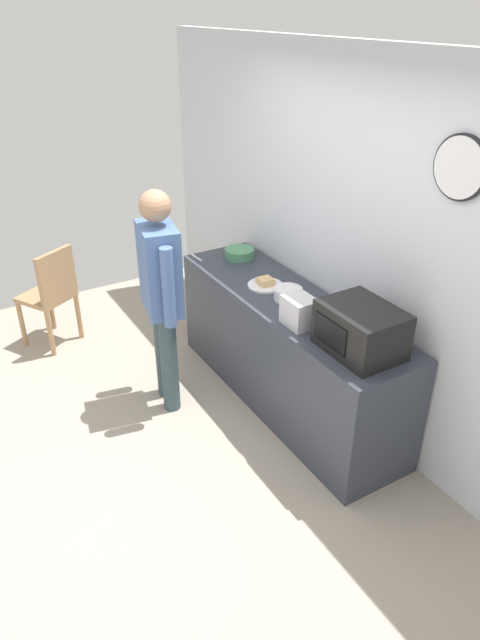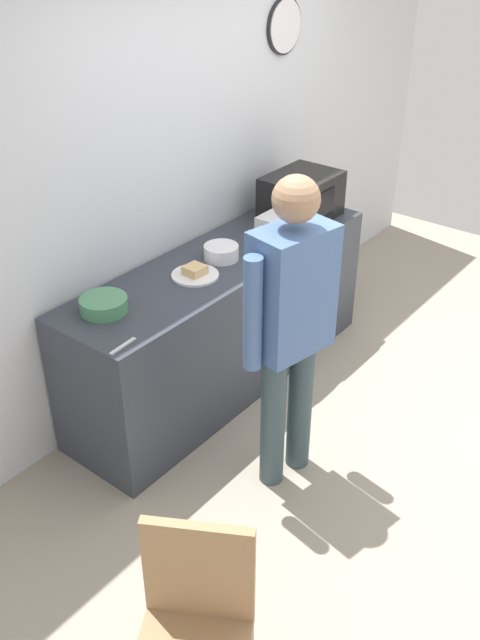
# 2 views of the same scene
# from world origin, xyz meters

# --- Properties ---
(ground_plane) EXTENTS (6.00, 6.00, 0.00)m
(ground_plane) POSITION_xyz_m (0.00, 0.00, 0.00)
(ground_plane) COLOR #9E9384
(back_wall) EXTENTS (5.40, 0.13, 2.60)m
(back_wall) POSITION_xyz_m (0.00, 1.60, 1.30)
(back_wall) COLOR silver
(back_wall) RESTS_ON ground_plane
(kitchen_counter) EXTENTS (2.26, 0.62, 0.89)m
(kitchen_counter) POSITION_xyz_m (-0.26, 1.22, 0.45)
(kitchen_counter) COLOR #333842
(kitchen_counter) RESTS_ON ground_plane
(microwave) EXTENTS (0.50, 0.39, 0.30)m
(microwave) POSITION_xyz_m (0.54, 1.19, 1.04)
(microwave) COLOR black
(microwave) RESTS_ON kitchen_counter
(sandwich_plate) EXTENTS (0.27, 0.27, 0.07)m
(sandwich_plate) POSITION_xyz_m (-0.53, 1.19, 0.91)
(sandwich_plate) COLOR white
(sandwich_plate) RESTS_ON kitchen_counter
(salad_bowl) EXTENTS (0.21, 0.21, 0.09)m
(salad_bowl) POSITION_xyz_m (-0.27, 1.22, 0.94)
(salad_bowl) COLOR white
(salad_bowl) RESTS_ON kitchen_counter
(cereal_bowl) EXTENTS (0.25, 0.25, 0.08)m
(cereal_bowl) POSITION_xyz_m (-1.12, 1.31, 0.93)
(cereal_bowl) COLOR #4C8E60
(cereal_bowl) RESTS_ON kitchen_counter
(toaster) EXTENTS (0.22, 0.18, 0.20)m
(toaster) POSITION_xyz_m (0.08, 1.07, 0.99)
(toaster) COLOR silver
(toaster) RESTS_ON kitchen_counter
(fork_utensil) EXTENTS (0.13, 0.14, 0.01)m
(fork_utensil) POSITION_xyz_m (0.59, 1.50, 0.90)
(fork_utensil) COLOR silver
(fork_utensil) RESTS_ON kitchen_counter
(spoon_utensil) EXTENTS (0.17, 0.03, 0.01)m
(spoon_utensil) POSITION_xyz_m (-1.29, 0.98, 0.90)
(spoon_utensil) COLOR silver
(spoon_utensil) RESTS_ON kitchen_counter
(person_standing) EXTENTS (0.58, 0.31, 1.72)m
(person_standing) POSITION_xyz_m (-0.71, 0.41, 1.00)
(person_standing) COLOR #35484F
(person_standing) RESTS_ON ground_plane
(wooden_chair) EXTENTS (0.55, 0.55, 0.94)m
(wooden_chair) POSITION_xyz_m (-2.03, -0.11, 0.52)
(wooden_chair) COLOR #A87F56
(wooden_chair) RESTS_ON ground_plane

